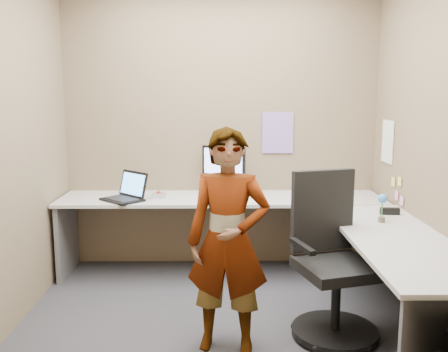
{
  "coord_description": "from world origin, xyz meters",
  "views": [
    {
      "loc": [
        -0.02,
        -3.53,
        1.69
      ],
      "look_at": [
        0.02,
        0.25,
        1.05
      ],
      "focal_mm": 40.0,
      "sensor_mm": 36.0,
      "label": 1
    }
  ],
  "objects_px": {
    "monitor": "(224,164)",
    "person": "(228,241)",
    "office_chair": "(332,271)",
    "desk": "(275,229)"
  },
  "relations": [
    {
      "from": "monitor",
      "to": "person",
      "type": "xyz_separation_m",
      "value": [
        0.01,
        -1.55,
        -0.29
      ]
    },
    {
      "from": "monitor",
      "to": "office_chair",
      "type": "xyz_separation_m",
      "value": [
        0.74,
        -1.35,
        -0.56
      ]
    },
    {
      "from": "monitor",
      "to": "person",
      "type": "bearing_deg",
      "value": -67.66
    },
    {
      "from": "desk",
      "to": "person",
      "type": "relative_size",
      "value": 2.02
    },
    {
      "from": "office_chair",
      "to": "person",
      "type": "xyz_separation_m",
      "value": [
        -0.73,
        -0.2,
        0.28
      ]
    },
    {
      "from": "desk",
      "to": "monitor",
      "type": "height_order",
      "value": "monitor"
    },
    {
      "from": "desk",
      "to": "monitor",
      "type": "xyz_separation_m",
      "value": [
        -0.41,
        0.74,
        0.43
      ]
    },
    {
      "from": "monitor",
      "to": "person",
      "type": "height_order",
      "value": "person"
    },
    {
      "from": "office_chair",
      "to": "person",
      "type": "bearing_deg",
      "value": 179.18
    },
    {
      "from": "desk",
      "to": "office_chair",
      "type": "bearing_deg",
      "value": -61.68
    }
  ]
}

